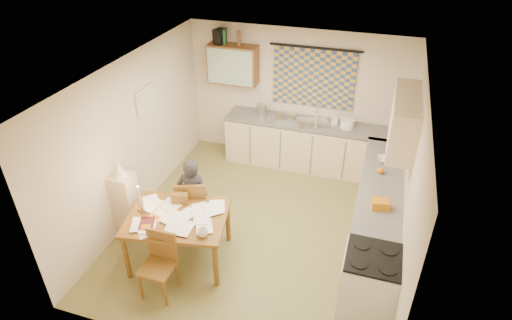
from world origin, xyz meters
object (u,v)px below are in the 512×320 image
(chair_far, at_px, (194,215))
(counter_back, at_px, (315,146))
(counter_right, at_px, (377,214))
(dining_table, at_px, (180,237))
(person, at_px, (193,197))
(shelf_stand, at_px, (126,205))
(stove, at_px, (368,288))

(chair_far, bearing_deg, counter_back, -140.66)
(counter_right, bearing_deg, dining_table, -154.32)
(counter_right, xyz_separation_m, person, (-2.59, -0.65, 0.19))
(counter_back, bearing_deg, person, -120.10)
(counter_back, xyz_separation_m, dining_table, (-1.32, -2.91, -0.07))
(counter_back, distance_m, chair_far, 2.72)
(dining_table, relative_size, person, 1.15)
(counter_right, relative_size, dining_table, 1.99)
(counter_back, height_order, dining_table, counter_back)
(shelf_stand, bearing_deg, person, 18.37)
(dining_table, distance_m, chair_far, 0.58)
(stove, height_order, person, person)
(person, bearing_deg, stove, 156.78)
(stove, height_order, chair_far, stove)
(person, bearing_deg, dining_table, 87.65)
(stove, distance_m, person, 2.72)
(shelf_stand, bearing_deg, counter_right, 15.30)
(counter_back, relative_size, person, 2.56)
(dining_table, bearing_deg, stove, -15.99)
(counter_right, bearing_deg, person, -165.85)
(counter_right, bearing_deg, chair_far, -165.81)
(chair_far, xyz_separation_m, person, (0.01, 0.01, 0.34))
(chair_far, relative_size, shelf_stand, 0.95)
(chair_far, height_order, shelf_stand, shelf_stand)
(chair_far, bearing_deg, shelf_stand, -2.03)
(person, bearing_deg, counter_right, -171.56)
(dining_table, xyz_separation_m, chair_far, (-0.05, 0.57, -0.08))
(counter_right, height_order, chair_far, chair_far)
(chair_far, distance_m, shelf_stand, 1.00)
(chair_far, distance_m, person, 0.34)
(counter_right, height_order, shelf_stand, shelf_stand)
(shelf_stand, bearing_deg, stove, -8.10)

